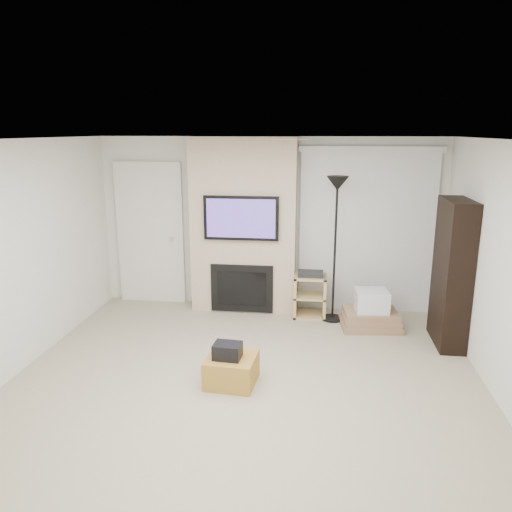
# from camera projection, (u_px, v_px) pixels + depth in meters

# --- Properties ---
(floor) EXTENTS (5.00, 5.50, 0.00)m
(floor) POSITION_uv_depth(u_px,v_px,m) (241.00, 397.00, 4.98)
(floor) COLOR tan
(floor) RESTS_ON ground
(ceiling) EXTENTS (5.00, 5.50, 0.00)m
(ceiling) POSITION_uv_depth(u_px,v_px,m) (239.00, 140.00, 4.37)
(ceiling) COLOR white
(ceiling) RESTS_ON wall_back
(wall_back) EXTENTS (5.00, 0.00, 2.50)m
(wall_back) POSITION_uv_depth(u_px,v_px,m) (269.00, 224.00, 7.32)
(wall_back) COLOR silver
(wall_back) RESTS_ON ground
(wall_front) EXTENTS (5.00, 0.00, 2.50)m
(wall_front) POSITION_uv_depth(u_px,v_px,m) (134.00, 468.00, 2.03)
(wall_front) COLOR silver
(wall_front) RESTS_ON ground
(hvac_vent) EXTENTS (0.35, 0.18, 0.01)m
(hvac_vent) POSITION_uv_depth(u_px,v_px,m) (290.00, 139.00, 5.09)
(hvac_vent) COLOR silver
(hvac_vent) RESTS_ON ceiling
(ottoman) EXTENTS (0.54, 0.54, 0.30)m
(ottoman) POSITION_uv_depth(u_px,v_px,m) (232.00, 370.00, 5.22)
(ottoman) COLOR #A7782E
(ottoman) RESTS_ON floor
(black_bag) EXTENTS (0.30, 0.24, 0.16)m
(black_bag) POSITION_uv_depth(u_px,v_px,m) (227.00, 351.00, 5.13)
(black_bag) COLOR black
(black_bag) RESTS_ON ottoman
(fireplace_wall) EXTENTS (1.50, 0.47, 2.50)m
(fireplace_wall) POSITION_uv_depth(u_px,v_px,m) (244.00, 227.00, 7.16)
(fireplace_wall) COLOR #C3AC92
(fireplace_wall) RESTS_ON floor
(entry_door) EXTENTS (1.02, 0.11, 2.14)m
(entry_door) POSITION_uv_depth(u_px,v_px,m) (151.00, 234.00, 7.55)
(entry_door) COLOR silver
(entry_door) RESTS_ON floor
(vertical_blinds) EXTENTS (1.98, 0.10, 2.37)m
(vertical_blinds) POSITION_uv_depth(u_px,v_px,m) (367.00, 225.00, 7.09)
(vertical_blinds) COLOR silver
(vertical_blinds) RESTS_ON floor
(floor_lamp) EXTENTS (0.30, 0.30, 2.00)m
(floor_lamp) POSITION_uv_depth(u_px,v_px,m) (337.00, 208.00, 6.63)
(floor_lamp) COLOR black
(floor_lamp) RESTS_ON floor
(av_stand) EXTENTS (0.45, 0.38, 0.66)m
(av_stand) POSITION_uv_depth(u_px,v_px,m) (310.00, 293.00, 7.06)
(av_stand) COLOR tan
(av_stand) RESTS_ON floor
(box_stack) EXTENTS (0.82, 0.65, 0.52)m
(box_stack) POSITION_uv_depth(u_px,v_px,m) (371.00, 313.00, 6.69)
(box_stack) COLOR #916F52
(box_stack) RESTS_ON floor
(bookshelf) EXTENTS (0.30, 0.80, 1.80)m
(bookshelf) POSITION_uv_depth(u_px,v_px,m) (452.00, 273.00, 6.04)
(bookshelf) COLOR black
(bookshelf) RESTS_ON floor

